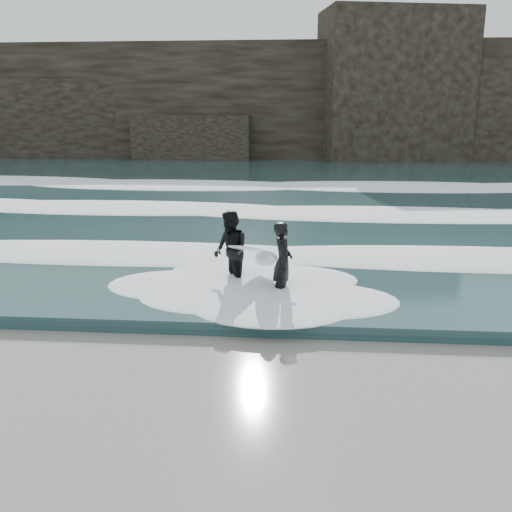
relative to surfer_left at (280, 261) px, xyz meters
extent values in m
plane|color=#7A6348|center=(-1.13, -5.45, -0.97)|extent=(120.00, 120.00, 0.00)
cube|color=#203D40|center=(-1.13, 23.55, -0.82)|extent=(90.00, 52.00, 0.30)
cube|color=black|center=(-1.13, 40.55, 4.03)|extent=(70.00, 9.00, 10.00)
ellipsoid|color=white|center=(-1.13, 3.55, -0.57)|extent=(60.00, 3.20, 0.20)
ellipsoid|color=white|center=(-1.13, 10.55, -0.55)|extent=(60.00, 4.00, 0.24)
ellipsoid|color=white|center=(-1.13, 19.55, -0.52)|extent=(60.00, 4.80, 0.30)
imported|color=black|center=(0.07, -0.01, -0.01)|extent=(0.47, 0.71, 1.92)
ellipsoid|color=silver|center=(-0.33, 0.04, 0.03)|extent=(0.65, 1.93, 0.97)
imported|color=black|center=(-1.28, 0.65, 0.06)|extent=(1.17, 1.25, 2.05)
ellipsoid|color=white|center=(-0.86, 0.65, 0.13)|extent=(1.13, 2.18, 0.70)
camera|label=1|loc=(0.54, -13.18, 3.53)|focal=40.00mm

